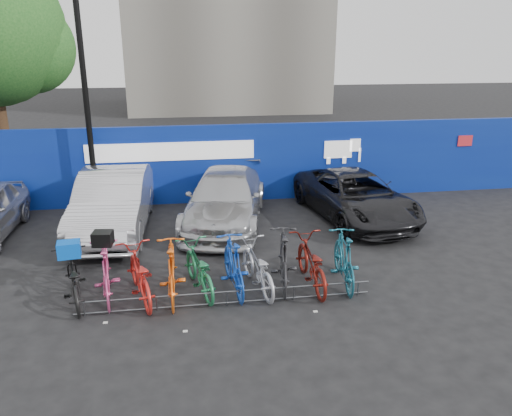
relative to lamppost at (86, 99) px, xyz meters
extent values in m
plane|color=black|center=(3.20, -5.40, -3.27)|extent=(100.00, 100.00, 0.00)
cube|color=navy|center=(3.20, 0.60, -2.07)|extent=(22.00, 0.15, 2.40)
cube|color=white|center=(2.20, 0.50, -1.62)|extent=(5.00, 0.02, 0.55)
cube|color=white|center=(7.40, 0.50, -1.72)|extent=(1.20, 0.02, 0.90)
cube|color=red|center=(11.70, 0.50, -1.57)|extent=(0.50, 0.02, 0.35)
cylinder|color=#382314|center=(-3.80, 4.60, -1.27)|extent=(0.50, 0.50, 4.00)
sphere|color=#184F1B|center=(-2.60, 4.90, 1.33)|extent=(3.20, 3.20, 3.20)
cylinder|color=black|center=(0.00, 0.00, -0.27)|extent=(0.16, 0.16, 6.00)
cylinder|color=#595B60|center=(3.20, -6.00, -2.99)|extent=(5.60, 0.03, 0.03)
cylinder|color=#595B60|center=(3.20, -6.00, -3.22)|extent=(5.60, 0.03, 0.03)
cylinder|color=#595B60|center=(0.60, -6.00, -3.13)|extent=(0.03, 0.03, 0.28)
cylinder|color=#595B60|center=(1.90, -6.00, -3.13)|extent=(0.03, 0.03, 0.28)
cylinder|color=#595B60|center=(3.20, -6.00, -3.13)|extent=(0.03, 0.03, 0.28)
cylinder|color=#595B60|center=(4.50, -6.00, -3.13)|extent=(0.03, 0.03, 0.28)
cylinder|color=#595B60|center=(5.80, -6.00, -3.13)|extent=(0.03, 0.03, 0.28)
imported|color=silver|center=(0.69, -1.60, -2.48)|extent=(1.89, 4.88, 1.59)
imported|color=#B6B7BB|center=(3.62, -1.45, -2.57)|extent=(2.98, 5.17, 1.41)
imported|color=black|center=(7.27, -1.60, -2.62)|extent=(2.78, 4.94, 1.30)
imported|color=black|center=(0.34, -5.43, -2.80)|extent=(1.06, 1.91, 0.95)
imported|color=#D94784|center=(0.95, -5.34, -2.72)|extent=(0.77, 1.90, 1.11)
imported|color=red|center=(1.57, -5.48, -2.77)|extent=(1.12, 2.02, 1.01)
imported|color=orange|center=(2.20, -5.53, -2.70)|extent=(0.54, 1.90, 1.14)
imported|color=#207B48|center=(2.71, -5.35, -2.79)|extent=(1.05, 1.94, 0.97)
imported|color=#1446BB|center=(3.40, -5.42, -2.71)|extent=(0.69, 1.89, 1.11)
imported|color=#B1B2B9|center=(3.87, -5.44, -2.79)|extent=(0.95, 1.91, 0.96)
imported|color=#2A2A2C|center=(4.43, -5.33, -2.69)|extent=(0.85, 1.99, 1.16)
imported|color=maroon|center=(4.97, -5.47, -2.76)|extent=(0.72, 1.95, 1.02)
imported|color=#165B70|center=(5.66, -5.48, -2.71)|extent=(0.74, 1.91, 1.12)
cube|color=blue|center=(0.34, -5.43, -2.17)|extent=(0.45, 0.37, 0.29)
cube|color=black|center=(0.95, -5.34, -2.03)|extent=(0.40, 0.36, 0.26)
camera|label=1|loc=(2.45, -14.40, 1.46)|focal=35.00mm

